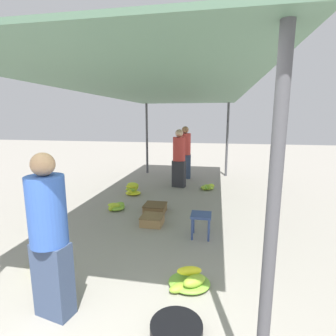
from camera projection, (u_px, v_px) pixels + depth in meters
canopy_post_front_right at (270, 242)px, 1.60m from camera, size 0.08×0.08×2.51m
canopy_post_back_left at (147, 139)px, 9.50m from camera, size 0.08×0.08×2.51m
canopy_post_back_right at (227, 140)px, 8.98m from camera, size 0.08×0.08×2.51m
canopy_tarp at (165, 91)px, 5.31m from camera, size 3.25×8.04×0.04m
vendor_foreground at (49, 235)px, 2.56m from camera, size 0.43×0.43×1.69m
stool at (201, 219)px, 4.42m from camera, size 0.34×0.34×0.41m
basin_black at (176, 330)px, 2.43m from camera, size 0.49×0.49×0.13m
banana_pile_left_0 at (47, 262)px, 3.56m from camera, size 0.57×0.50×0.21m
banana_pile_left_1 at (133, 190)px, 6.92m from camera, size 0.46×0.46×0.34m
banana_pile_left_2 at (116, 207)px, 5.80m from camera, size 0.38×0.50×0.18m
banana_pile_right_0 at (190, 281)px, 3.14m from camera, size 0.51×0.49×0.26m
banana_pile_right_1 at (207, 187)px, 7.43m from camera, size 0.42×0.46×0.17m
crate_near at (155, 208)px, 5.65m from camera, size 0.46×0.46×0.18m
crate_mid at (152, 220)px, 4.99m from camera, size 0.42×0.42×0.18m
shopper_walking_mid at (185, 152)px, 8.68m from camera, size 0.40×0.39×1.74m
shopper_walking_far at (179, 157)px, 7.59m from camera, size 0.43×0.43×1.69m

